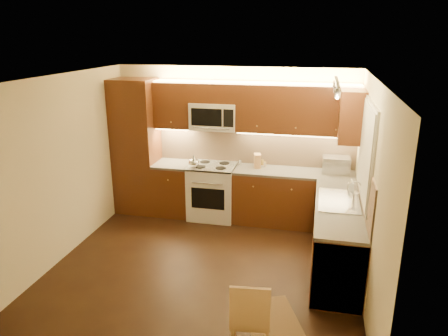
% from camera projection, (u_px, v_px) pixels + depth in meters
% --- Properties ---
extents(floor, '(4.00, 4.00, 0.01)m').
position_uv_depth(floor, '(204.00, 268.00, 5.72)').
color(floor, black).
rests_on(floor, ground).
extents(ceiling, '(4.00, 4.00, 0.01)m').
position_uv_depth(ceiling, '(201.00, 79.00, 4.96)').
color(ceiling, beige).
rests_on(ceiling, ground).
extents(wall_back, '(4.00, 0.01, 2.50)m').
position_uv_depth(wall_back, '(234.00, 142.00, 7.20)').
color(wall_back, beige).
rests_on(wall_back, ground).
extents(wall_front, '(4.00, 0.01, 2.50)m').
position_uv_depth(wall_front, '(137.00, 259.00, 3.48)').
color(wall_front, beige).
rests_on(wall_front, ground).
extents(wall_left, '(0.01, 4.00, 2.50)m').
position_uv_depth(wall_left, '(60.00, 169.00, 5.76)').
color(wall_left, beige).
rests_on(wall_left, ground).
extents(wall_right, '(0.01, 4.00, 2.50)m').
position_uv_depth(wall_right, '(370.00, 193.00, 4.92)').
color(wall_right, beige).
rests_on(wall_right, ground).
extents(pantry, '(0.70, 0.60, 2.30)m').
position_uv_depth(pantry, '(136.00, 147.00, 7.30)').
color(pantry, '#43260E').
rests_on(pantry, floor).
extents(base_cab_back_left, '(0.62, 0.60, 0.86)m').
position_uv_depth(base_cab_back_left, '(175.00, 189.00, 7.37)').
color(base_cab_back_left, '#43260E').
rests_on(base_cab_back_left, floor).
extents(counter_back_left, '(0.62, 0.60, 0.04)m').
position_uv_depth(counter_back_left, '(174.00, 164.00, 7.24)').
color(counter_back_left, '#383533').
rests_on(counter_back_left, base_cab_back_left).
extents(base_cab_back_right, '(1.92, 0.60, 0.86)m').
position_uv_depth(base_cab_back_right, '(293.00, 199.00, 6.95)').
color(base_cab_back_right, '#43260E').
rests_on(base_cab_back_right, floor).
extents(counter_back_right, '(1.92, 0.60, 0.04)m').
position_uv_depth(counter_back_right, '(294.00, 173.00, 6.81)').
color(counter_back_right, '#383533').
rests_on(counter_back_right, base_cab_back_right).
extents(base_cab_right, '(0.60, 2.00, 0.86)m').
position_uv_depth(base_cab_right, '(336.00, 239.00, 5.60)').
color(base_cab_right, '#43260E').
rests_on(base_cab_right, floor).
extents(counter_right, '(0.60, 2.00, 0.04)m').
position_uv_depth(counter_right, '(339.00, 207.00, 5.46)').
color(counter_right, '#383533').
rests_on(counter_right, base_cab_right).
extents(dishwasher, '(0.58, 0.60, 0.84)m').
position_uv_depth(dishwasher, '(338.00, 266.00, 4.95)').
color(dishwasher, silver).
rests_on(dishwasher, floor).
extents(backsplash_back, '(3.30, 0.02, 0.60)m').
position_uv_depth(backsplash_back, '(255.00, 146.00, 7.13)').
color(backsplash_back, tan).
rests_on(backsplash_back, wall_back).
extents(backsplash_right, '(0.02, 2.00, 0.60)m').
position_uv_depth(backsplash_right, '(365.00, 185.00, 5.31)').
color(backsplash_right, tan).
rests_on(backsplash_right, wall_right).
extents(upper_cab_back_left, '(0.62, 0.35, 0.75)m').
position_uv_depth(upper_cab_back_left, '(174.00, 105.00, 7.05)').
color(upper_cab_back_left, '#43260E').
rests_on(upper_cab_back_left, wall_back).
extents(upper_cab_back_right, '(1.92, 0.35, 0.75)m').
position_uv_depth(upper_cab_back_right, '(298.00, 109.00, 6.63)').
color(upper_cab_back_right, '#43260E').
rests_on(upper_cab_back_right, wall_back).
extents(upper_cab_bridge, '(0.76, 0.35, 0.31)m').
position_uv_depth(upper_cab_bridge, '(214.00, 93.00, 6.84)').
color(upper_cab_bridge, '#43260E').
rests_on(upper_cab_bridge, wall_back).
extents(upper_cab_right_corner, '(0.35, 0.50, 0.75)m').
position_uv_depth(upper_cab_right_corner, '(352.00, 116.00, 6.07)').
color(upper_cab_right_corner, '#43260E').
rests_on(upper_cab_right_corner, wall_right).
extents(stove, '(0.76, 0.65, 0.92)m').
position_uv_depth(stove, '(213.00, 191.00, 7.20)').
color(stove, silver).
rests_on(stove, floor).
extents(microwave, '(0.76, 0.38, 0.44)m').
position_uv_depth(microwave, '(214.00, 116.00, 6.94)').
color(microwave, silver).
rests_on(microwave, wall_back).
extents(window_frame, '(0.03, 1.44, 1.24)m').
position_uv_depth(window_frame, '(367.00, 151.00, 5.33)').
color(window_frame, silver).
rests_on(window_frame, wall_right).
extents(window_blinds, '(0.02, 1.36, 1.16)m').
position_uv_depth(window_blinds, '(365.00, 151.00, 5.33)').
color(window_blinds, silver).
rests_on(window_blinds, wall_right).
extents(sink, '(0.52, 0.86, 0.15)m').
position_uv_depth(sink, '(339.00, 196.00, 5.57)').
color(sink, silver).
rests_on(sink, counter_right).
extents(faucet, '(0.20, 0.04, 0.30)m').
position_uv_depth(faucet, '(354.00, 192.00, 5.51)').
color(faucet, silver).
rests_on(faucet, counter_right).
extents(track_light_bar, '(0.04, 1.20, 0.03)m').
position_uv_depth(track_light_bar, '(337.00, 82.00, 5.02)').
color(track_light_bar, silver).
rests_on(track_light_bar, ceiling).
extents(kettle, '(0.21, 0.21, 0.21)m').
position_uv_depth(kettle, '(194.00, 161.00, 6.92)').
color(kettle, silver).
rests_on(kettle, stove).
extents(toaster_oven, '(0.43, 0.33, 0.26)m').
position_uv_depth(toaster_oven, '(336.00, 165.00, 6.73)').
color(toaster_oven, silver).
rests_on(toaster_oven, counter_back_right).
extents(knife_block, '(0.14, 0.19, 0.23)m').
position_uv_depth(knife_block, '(257.00, 161.00, 6.97)').
color(knife_block, '#A7824B').
rests_on(knife_block, counter_back_right).
extents(spice_jar_a, '(0.05, 0.05, 0.09)m').
position_uv_depth(spice_jar_a, '(240.00, 163.00, 7.11)').
color(spice_jar_a, silver).
rests_on(spice_jar_a, counter_back_right).
extents(spice_jar_b, '(0.05, 0.05, 0.09)m').
position_uv_depth(spice_jar_b, '(262.00, 162.00, 7.13)').
color(spice_jar_b, brown).
rests_on(spice_jar_b, counter_back_right).
extents(spice_jar_c, '(0.06, 0.06, 0.08)m').
position_uv_depth(spice_jar_c, '(265.00, 165.00, 7.02)').
color(spice_jar_c, silver).
rests_on(spice_jar_c, counter_back_right).
extents(spice_jar_d, '(0.05, 0.05, 0.09)m').
position_uv_depth(spice_jar_d, '(265.00, 164.00, 7.02)').
color(spice_jar_d, olive).
rests_on(spice_jar_d, counter_back_right).
extents(soap_bottle, '(0.09, 0.09, 0.18)m').
position_uv_depth(soap_bottle, '(351.00, 185.00, 5.92)').
color(soap_bottle, silver).
rests_on(soap_bottle, counter_right).
extents(rug, '(0.83, 0.99, 0.01)m').
position_uv_depth(rug, '(272.00, 320.00, 4.66)').
color(rug, black).
rests_on(rug, floor).
extents(dining_chair, '(0.41, 0.41, 0.84)m').
position_uv_depth(dining_chair, '(250.00, 316.00, 4.08)').
color(dining_chair, '#A7824B').
rests_on(dining_chair, floor).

